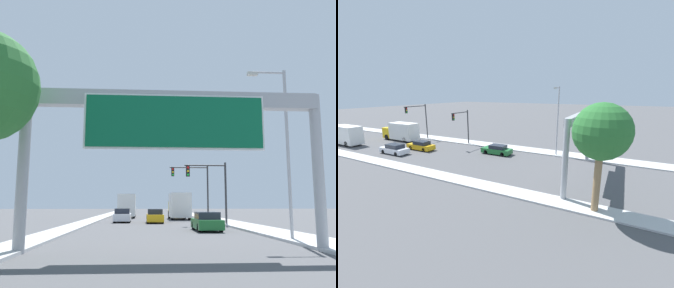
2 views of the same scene
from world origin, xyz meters
TOP-DOWN VIEW (x-y plane):
  - sidewalk_right at (7.75, 60.00)m, footprint 3.00×120.00m
  - median_strip_left at (-7.25, 60.00)m, footprint 2.00×120.00m
  - sign_gantry at (0.00, 17.89)m, footprint 13.40×0.73m
  - car_near_center at (0.00, 42.26)m, footprint 1.73×4.62m
  - car_near_right at (-3.50, 43.95)m, footprint 1.81×4.64m
  - car_mid_right at (3.50, 30.31)m, footprint 1.84×4.49m
  - truck_box_primary at (-3.50, 56.91)m, footprint 2.38×7.75m
  - truck_box_secondary at (3.50, 51.30)m, footprint 2.44×7.70m
  - traffic_light_near_intersection at (5.44, 38.00)m, footprint 4.13×0.32m
  - traffic_light_mid_block at (5.28, 48.00)m, footprint 4.83×0.32m
  - street_lamp_right at (6.61, 22.33)m, footprint 2.29×0.28m

SIDE VIEW (x-z plane):
  - sidewalk_right at x=7.75m, z-range 0.00..0.15m
  - median_strip_left at x=-7.25m, z-range 0.00..0.15m
  - car_mid_right at x=3.50m, z-range -0.04..1.37m
  - car_near_center at x=0.00m, z-range -0.04..1.42m
  - car_near_right at x=-3.50m, z-range -0.04..1.45m
  - truck_box_primary at x=-3.50m, z-range 0.02..3.37m
  - truck_box_secondary at x=3.50m, z-range 0.02..3.39m
  - traffic_light_near_intersection at x=5.44m, z-range 1.04..7.07m
  - traffic_light_mid_block at x=5.28m, z-range 1.18..7.95m
  - sign_gantry at x=0.00m, z-range 1.97..8.94m
  - street_lamp_right at x=6.61m, z-range 0.76..10.52m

